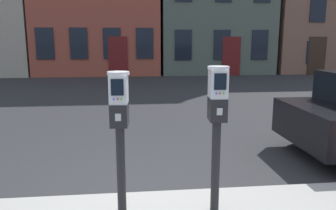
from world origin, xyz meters
TOP-DOWN VIEW (x-y plane):
  - ground_plane at (0.00, 0.00)m, footprint 160.00×160.00m
  - parking_meter_near_kerb at (-0.23, -0.35)m, footprint 0.23×0.26m
  - parking_meter_twin_adjacent at (0.75, -0.35)m, footprint 0.23×0.26m

SIDE VIEW (x-z plane):
  - ground_plane at x=0.00m, z-range 0.00..0.00m
  - parking_meter_near_kerb at x=-0.23m, z-range 0.43..1.95m
  - parking_meter_twin_adjacent at x=0.75m, z-range 0.44..2.00m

